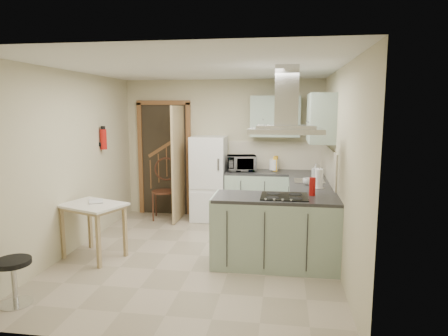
% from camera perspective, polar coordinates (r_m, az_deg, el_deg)
% --- Properties ---
extents(floor, '(4.20, 4.20, 0.00)m').
position_cam_1_polar(floor, '(5.58, -3.52, -12.39)').
color(floor, tan).
rests_on(floor, ground).
extents(ceiling, '(4.20, 4.20, 0.00)m').
position_cam_1_polar(ceiling, '(5.24, -3.78, 14.08)').
color(ceiling, silver).
rests_on(ceiling, back_wall).
extents(back_wall, '(3.60, 0.00, 3.60)m').
position_cam_1_polar(back_wall, '(7.32, -0.19, 2.74)').
color(back_wall, '#C1B895').
rests_on(back_wall, floor).
extents(left_wall, '(0.00, 4.20, 4.20)m').
position_cam_1_polar(left_wall, '(5.91, -20.97, 0.76)').
color(left_wall, '#C1B895').
rests_on(left_wall, floor).
extents(right_wall, '(0.00, 4.20, 4.20)m').
position_cam_1_polar(right_wall, '(5.20, 16.16, -0.02)').
color(right_wall, '#C1B895').
rests_on(right_wall, floor).
extents(doorway, '(1.10, 0.12, 2.10)m').
position_cam_1_polar(doorway, '(7.55, -8.50, 1.30)').
color(doorway, brown).
rests_on(doorway, floor).
extents(fridge, '(0.60, 0.60, 1.50)m').
position_cam_1_polar(fridge, '(7.13, -2.14, -1.48)').
color(fridge, white).
rests_on(fridge, floor).
extents(counter_back, '(1.08, 0.60, 0.90)m').
position_cam_1_polar(counter_back, '(7.08, 4.75, -4.05)').
color(counter_back, '#9EB2A0').
rests_on(counter_back, floor).
extents(counter_right, '(0.60, 1.95, 0.90)m').
position_cam_1_polar(counter_right, '(6.42, 11.88, -5.53)').
color(counter_right, '#9EB2A0').
rests_on(counter_right, floor).
extents(splashback, '(1.68, 0.02, 0.50)m').
position_cam_1_polar(splashback, '(7.23, 7.34, 1.80)').
color(splashback, beige).
rests_on(splashback, counter_back).
extents(wall_cabinet_back, '(0.85, 0.35, 0.70)m').
position_cam_1_polar(wall_cabinet_back, '(7.02, 7.34, 7.33)').
color(wall_cabinet_back, '#9EB2A0').
rests_on(wall_cabinet_back, back_wall).
extents(wall_cabinet_right, '(0.35, 0.90, 0.70)m').
position_cam_1_polar(wall_cabinet_right, '(5.97, 13.65, 6.94)').
color(wall_cabinet_right, '#9EB2A0').
rests_on(wall_cabinet_right, right_wall).
extents(peninsula, '(1.55, 0.65, 0.90)m').
position_cam_1_polar(peninsula, '(5.15, 7.37, -8.96)').
color(peninsula, '#9EB2A0').
rests_on(peninsula, floor).
extents(hob, '(0.58, 0.50, 0.01)m').
position_cam_1_polar(hob, '(5.03, 8.61, -4.03)').
color(hob, black).
rests_on(hob, peninsula).
extents(extractor_hood, '(0.90, 0.55, 0.10)m').
position_cam_1_polar(extractor_hood, '(4.92, 8.82, 5.26)').
color(extractor_hood, silver).
rests_on(extractor_hood, ceiling).
extents(sink, '(0.45, 0.40, 0.01)m').
position_cam_1_polar(sink, '(6.16, 12.10, -1.82)').
color(sink, silver).
rests_on(sink, counter_right).
extents(fire_extinguisher, '(0.10, 0.10, 0.32)m').
position_cam_1_polar(fire_extinguisher, '(6.65, -16.84, 3.94)').
color(fire_extinguisher, '#B2140F').
rests_on(fire_extinguisher, left_wall).
extents(drop_leaf_table, '(0.95, 0.83, 0.74)m').
position_cam_1_polar(drop_leaf_table, '(5.68, -18.10, -8.52)').
color(drop_leaf_table, tan).
rests_on(drop_leaf_table, floor).
extents(bentwood_chair, '(0.51, 0.51, 1.00)m').
position_cam_1_polar(bentwood_chair, '(7.29, -8.57, -3.35)').
color(bentwood_chair, '#492918').
rests_on(bentwood_chair, floor).
extents(stool, '(0.47, 0.47, 0.48)m').
position_cam_1_polar(stool, '(4.74, -27.79, -14.19)').
color(stool, black).
rests_on(stool, floor).
extents(microwave, '(0.55, 0.42, 0.27)m').
position_cam_1_polar(microwave, '(6.99, 2.51, 0.69)').
color(microwave, black).
rests_on(microwave, counter_back).
extents(kettle, '(0.20, 0.20, 0.23)m').
position_cam_1_polar(kettle, '(7.03, 7.10, 0.49)').
color(kettle, white).
rests_on(kettle, counter_back).
extents(cereal_box, '(0.08, 0.18, 0.26)m').
position_cam_1_polar(cereal_box, '(7.05, 7.38, 0.63)').
color(cereal_box, gold).
rests_on(cereal_box, counter_back).
extents(soap_bottle, '(0.12, 0.12, 0.21)m').
position_cam_1_polar(soap_bottle, '(6.53, 12.93, -0.35)').
color(soap_bottle, '#A3A4AE').
rests_on(soap_bottle, counter_right).
extents(paper_towel, '(0.14, 0.14, 0.28)m').
position_cam_1_polar(paper_towel, '(5.62, 13.38, -1.45)').
color(paper_towel, white).
rests_on(paper_towel, counter_right).
extents(cup, '(0.13, 0.13, 0.10)m').
position_cam_1_polar(cup, '(5.86, 11.80, -1.90)').
color(cup, silver).
rests_on(cup, counter_right).
extents(red_bottle, '(0.10, 0.10, 0.23)m').
position_cam_1_polar(red_bottle, '(5.16, 12.51, -2.61)').
color(red_bottle, red).
rests_on(red_bottle, peninsula).
extents(book, '(0.28, 0.31, 0.11)m').
position_cam_1_polar(book, '(5.66, -18.78, -4.15)').
color(book, '#9A4733').
rests_on(book, drop_leaf_table).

